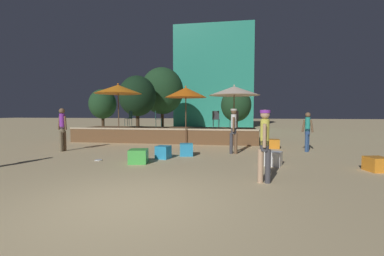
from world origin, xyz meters
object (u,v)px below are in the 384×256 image
patio_umbrella_0 (234,91)px  patio_umbrella_2 (186,93)px  patio_umbrella_1 (118,89)px  cube_seat_0 (163,152)px  frisbee_disc (98,160)px  background_tree_0 (103,104)px  person_1 (265,142)px  cube_seat_4 (274,144)px  cube_seat_5 (273,159)px  person_0 (307,131)px  bistro_chair_0 (235,118)px  bistro_chair_1 (216,118)px  cube_seat_1 (186,150)px  person_2 (234,128)px  background_tree_1 (137,96)px  bistro_chair_3 (157,117)px  background_tree_2 (162,91)px  cube_seat_2 (377,164)px  bistro_chair_2 (130,117)px  background_tree_3 (236,105)px  person_3 (62,127)px  cube_seat_3 (138,156)px

patio_umbrella_0 → patio_umbrella_2: patio_umbrella_0 is taller
patio_umbrella_0 → patio_umbrella_1: size_ratio=0.93×
patio_umbrella_1 → cube_seat_0: patio_umbrella_1 is taller
frisbee_disc → background_tree_0: size_ratio=0.07×
patio_umbrella_1 → person_1: (6.85, -6.87, -1.90)m
cube_seat_4 → cube_seat_5: bearing=-98.6°
cube_seat_4 → cube_seat_5: (-0.60, -3.96, 0.02)m
patio_umbrella_1 → person_0: 9.53m
bistro_chair_0 → frisbee_disc: bearing=22.7°
cube_seat_5 → bistro_chair_1: bearing=111.6°
patio_umbrella_0 → cube_seat_1: size_ratio=5.24×
person_2 → background_tree_0: size_ratio=0.47×
cube_seat_0 → background_tree_1: background_tree_1 is taller
patio_umbrella_1 → cube_seat_4: (7.95, -0.89, -2.66)m
cube_seat_1 → frisbee_disc: size_ratio=2.24×
bistro_chair_3 → background_tree_0: background_tree_0 is taller
cube_seat_1 → background_tree_2: (-4.85, 13.74, 3.38)m
background_tree_0 → frisbee_disc: bearing=-62.1°
person_1 → frisbee_disc: (-5.27, 1.91, -0.95)m
cube_seat_2 → cube_seat_0: bearing=171.8°
bistro_chair_2 → background_tree_3: 8.13m
cube_seat_0 → cube_seat_2: size_ratio=0.87×
person_3 → background_tree_1: background_tree_1 is taller
patio_umbrella_1 → bistro_chair_3: 2.57m
background_tree_1 → person_3: bearing=-87.0°
patio_umbrella_0 → bistro_chair_3: (-4.28, 1.27, -1.32)m
cube_seat_1 → background_tree_0: 17.30m
cube_seat_4 → bistro_chair_2: 8.52m
bistro_chair_1 → bistro_chair_3: 3.35m
patio_umbrella_2 → background_tree_1: (-5.27, 7.02, 0.30)m
background_tree_2 → background_tree_3: size_ratio=1.69×
patio_umbrella_0 → background_tree_0: bearing=140.4°
cube_seat_3 → cube_seat_2: bearing=0.0°
bistro_chair_0 → background_tree_3: (0.11, 5.91, 0.80)m
cube_seat_5 → background_tree_2: size_ratio=0.10×
bistro_chair_0 → bistro_chair_3: bearing=-31.0°
bistro_chair_1 → background_tree_2: 11.40m
cube_seat_3 → background_tree_1: background_tree_1 is taller
bistro_chair_1 → background_tree_2: (-5.68, 9.63, 2.25)m
patio_umbrella_1 → bistro_chair_0: 6.40m
patio_umbrella_1 → background_tree_0: size_ratio=0.83×
patio_umbrella_2 → person_2: size_ratio=1.65×
person_3 → background_tree_0: size_ratio=0.47×
cube_seat_0 → background_tree_2: (-4.14, 14.46, 3.38)m
person_3 → bistro_chair_2: (0.90, 4.92, 0.35)m
person_2 → cube_seat_0: bearing=-147.9°
cube_seat_3 → background_tree_1: size_ratio=0.15×
bistro_chair_2 → cube_seat_3: bearing=32.9°
person_0 → frisbee_disc: (-7.59, -3.24, -0.86)m
patio_umbrella_2 → background_tree_2: size_ratio=0.51×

